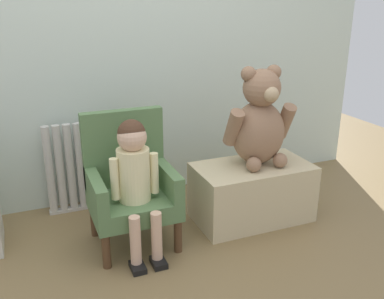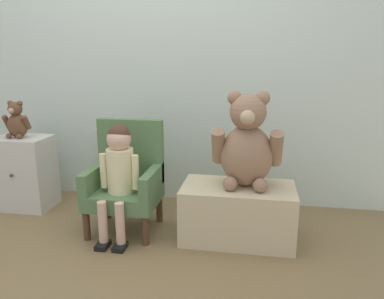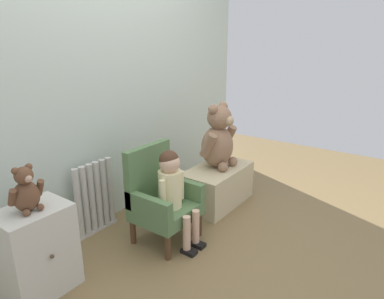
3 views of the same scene
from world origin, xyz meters
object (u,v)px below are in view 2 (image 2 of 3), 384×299
small_dresser (25,173)px  large_teddy_bear (247,145)px  child_figure (119,165)px  child_armchair (126,180)px  small_teddy_bear (17,121)px  low_bench (238,213)px  radiator (119,165)px

small_dresser → large_teddy_bear: size_ratio=0.94×
child_figure → child_armchair: bearing=90.0°
large_teddy_bear → small_teddy_bear: large_teddy_bear is taller
child_armchair → large_teddy_bear: bearing=-1.1°
large_teddy_bear → small_teddy_bear: (-1.67, 0.21, 0.06)m
small_dresser → low_bench: size_ratio=0.79×
low_bench → small_teddy_bear: small_teddy_bear is taller
child_figure → small_teddy_bear: size_ratio=2.67×
low_bench → small_teddy_bear: bearing=171.6°
radiator → large_teddy_bear: large_teddy_bear is taller
radiator → small_dresser: 0.70m
child_armchair → small_teddy_bear: 0.97m
child_armchair → child_figure: bearing=-90.0°
child_figure → small_teddy_bear: bearing=160.5°
child_armchair → small_dresser: bearing=166.7°
radiator → small_teddy_bear: 0.81m
low_bench → large_teddy_bear: large_teddy_bear is taller
low_bench → large_teddy_bear: 0.43m
radiator → large_teddy_bear: bearing=-26.0°
radiator → large_teddy_bear: size_ratio=0.98×
radiator → large_teddy_bear: 1.17m
low_bench → small_teddy_bear: 1.72m
small_dresser → large_teddy_bear: large_teddy_bear is taller
small_dresser → low_bench: bearing=-8.7°
small_teddy_bear → large_teddy_bear: bearing=-7.3°
small_dresser → small_teddy_bear: size_ratio=2.03×
radiator → small_teddy_bear: size_ratio=2.12×
child_figure → large_teddy_bear: 0.80m
radiator → child_figure: size_ratio=0.79×
radiator → child_armchair: bearing=-64.4°
small_dresser → child_armchair: (0.88, -0.21, 0.06)m
low_bench → large_teddy_bear: bearing=31.1°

